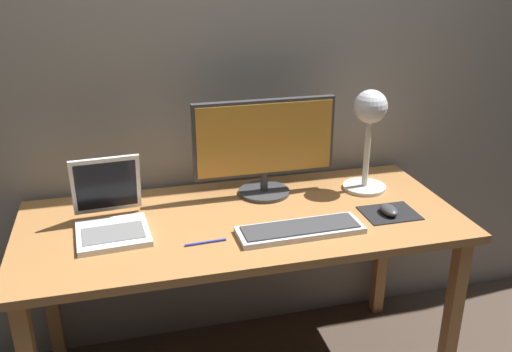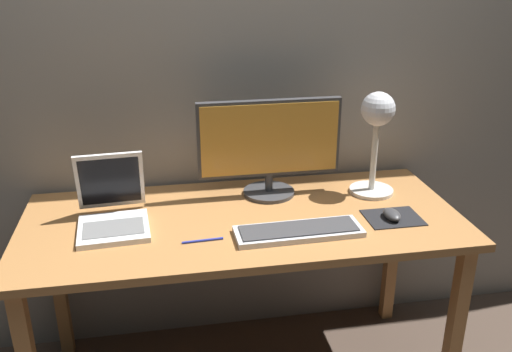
{
  "view_description": "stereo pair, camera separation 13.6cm",
  "coord_description": "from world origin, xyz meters",
  "px_view_note": "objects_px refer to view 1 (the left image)",
  "views": [
    {
      "loc": [
        -0.4,
        -1.77,
        1.64
      ],
      "look_at": [
        0.04,
        -0.05,
        0.92
      ],
      "focal_mm": 38.83,
      "sensor_mm": 36.0,
      "label": 1
    },
    {
      "loc": [
        -0.27,
        -1.8,
        1.64
      ],
      "look_at": [
        0.04,
        -0.05,
        0.92
      ],
      "focal_mm": 38.83,
      "sensor_mm": 36.0,
      "label": 2
    }
  ],
  "objects_px": {
    "laptop": "(110,210)",
    "pen": "(206,242)",
    "desk_lamp": "(369,122)",
    "keyboard_main": "(300,230)",
    "mouse": "(389,210)",
    "monitor": "(264,144)"
  },
  "relations": [
    {
      "from": "keyboard_main",
      "to": "pen",
      "type": "distance_m",
      "value": 0.33
    },
    {
      "from": "desk_lamp",
      "to": "pen",
      "type": "relative_size",
      "value": 2.95
    },
    {
      "from": "monitor",
      "to": "mouse",
      "type": "relative_size",
      "value": 5.82
    },
    {
      "from": "keyboard_main",
      "to": "desk_lamp",
      "type": "height_order",
      "value": "desk_lamp"
    },
    {
      "from": "monitor",
      "to": "pen",
      "type": "relative_size",
      "value": 3.99
    },
    {
      "from": "monitor",
      "to": "keyboard_main",
      "type": "xyz_separation_m",
      "value": [
        0.03,
        -0.35,
        -0.2
      ]
    },
    {
      "from": "keyboard_main",
      "to": "mouse",
      "type": "relative_size",
      "value": 4.61
    },
    {
      "from": "laptop",
      "to": "pen",
      "type": "distance_m",
      "value": 0.37
    },
    {
      "from": "monitor",
      "to": "laptop",
      "type": "height_order",
      "value": "monitor"
    },
    {
      "from": "laptop",
      "to": "mouse",
      "type": "distance_m",
      "value": 1.01
    },
    {
      "from": "monitor",
      "to": "keyboard_main",
      "type": "relative_size",
      "value": 1.26
    },
    {
      "from": "laptop",
      "to": "desk_lamp",
      "type": "xyz_separation_m",
      "value": [
        1.01,
        0.09,
        0.22
      ]
    },
    {
      "from": "desk_lamp",
      "to": "mouse",
      "type": "height_order",
      "value": "desk_lamp"
    },
    {
      "from": "keyboard_main",
      "to": "laptop",
      "type": "xyz_separation_m",
      "value": [
        -0.63,
        0.2,
        0.06
      ]
    },
    {
      "from": "monitor",
      "to": "pen",
      "type": "xyz_separation_m",
      "value": [
        -0.3,
        -0.35,
        -0.21
      ]
    },
    {
      "from": "keyboard_main",
      "to": "laptop",
      "type": "distance_m",
      "value": 0.67
    },
    {
      "from": "mouse",
      "to": "pen",
      "type": "xyz_separation_m",
      "value": [
        -0.69,
        -0.04,
        -0.02
      ]
    },
    {
      "from": "keyboard_main",
      "to": "mouse",
      "type": "bearing_deg",
      "value": 8.06
    },
    {
      "from": "laptop",
      "to": "mouse",
      "type": "relative_size",
      "value": 3.25
    },
    {
      "from": "laptop",
      "to": "desk_lamp",
      "type": "distance_m",
      "value": 1.04
    },
    {
      "from": "keyboard_main",
      "to": "pen",
      "type": "xyz_separation_m",
      "value": [
        -0.33,
        0.01,
        -0.01
      ]
    },
    {
      "from": "keyboard_main",
      "to": "monitor",
      "type": "bearing_deg",
      "value": 95.45
    }
  ]
}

